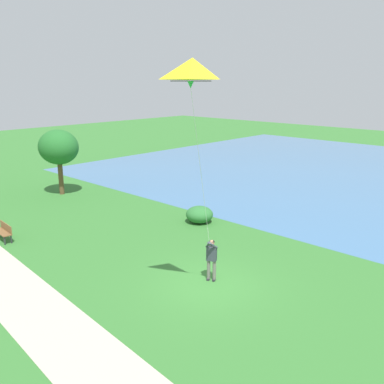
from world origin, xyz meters
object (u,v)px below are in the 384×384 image
object	(u,v)px
person_kite_flyer	(211,256)
tree_behind_path	(58,148)
park_bench_near_walkway	(4,231)
flying_kite	(192,74)
lakeside_shrub	(199,214)

from	to	relation	value
person_kite_flyer	tree_behind_path	size ratio (longest dim) A/B	0.40
person_kite_flyer	park_bench_near_walkway	distance (m)	11.30
park_bench_near_walkway	tree_behind_path	distance (m)	9.56
tree_behind_path	park_bench_near_walkway	bearing A→B (deg)	-138.32
flying_kite	park_bench_near_walkway	bearing A→B (deg)	96.90
flying_kite	lakeside_shrub	xyz separation A→B (m)	(7.45, 6.40, -7.60)
person_kite_flyer	lakeside_shrub	size ratio (longest dim) A/B	1.16
person_kite_flyer	flying_kite	distance (m)	7.50
tree_behind_path	person_kite_flyer	bearing A→B (deg)	-100.27
person_kite_flyer	lakeside_shrub	xyz separation A→B (m)	(5.09, 5.25, -0.57)
person_kite_flyer	flying_kite	xyz separation A→B (m)	(-2.36, -1.15, 7.03)
flying_kite	lakeside_shrub	distance (m)	12.42
tree_behind_path	lakeside_shrub	distance (m)	11.98
flying_kite	tree_behind_path	xyz separation A→B (m)	(5.39, 17.85, -4.71)
person_kite_flyer	flying_kite	size ratio (longest dim) A/B	0.27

